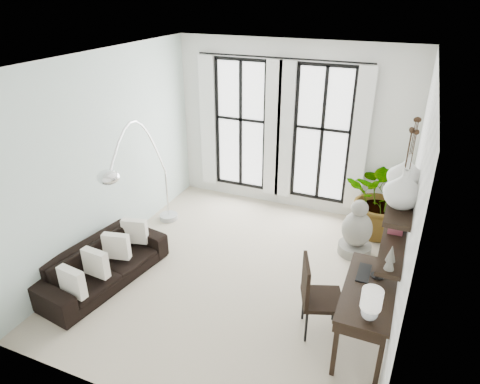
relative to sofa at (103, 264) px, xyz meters
The scene contains 16 objects.
floor 2.05m from the sofa, 27.65° to the left, with size 5.00×5.00×0.00m, color beige.
ceiling 3.54m from the sofa, 27.65° to the left, with size 5.00×5.00×0.00m, color white.
wall_left 1.67m from the sofa, 115.51° to the left, with size 5.00×5.00×0.00m, color silver.
wall_right 4.36m from the sofa, 13.11° to the left, with size 5.00×5.00×0.00m, color white.
wall_back 4.10m from the sofa, 62.40° to the left, with size 4.50×4.50×0.00m, color white.
windows 3.94m from the sofa, 64.62° to the left, with size 3.26×0.13×2.65m.
wall_shelves 4.17m from the sofa, ahead, with size 0.25×1.30×0.60m.
sofa is the anchor object (origin of this frame).
throw_pillows 0.23m from the sofa, ahead, with size 0.40×1.52×0.40m.
plant 4.73m from the sofa, 39.16° to the left, with size 1.32×1.14×1.47m, color #2D7228.
desk 3.78m from the sofa, ahead, with size 0.59×1.40×1.22m.
desk_chair 3.15m from the sofa, ahead, with size 0.64×0.64×1.05m.
arc_lamp 1.79m from the sofa, 84.31° to the left, with size 0.72×2.27×2.26m.
buddha 4.00m from the sofa, 33.35° to the left, with size 0.54×0.54×0.98m.
vase_a 4.38m from the sofa, ahead, with size 0.37×0.37×0.38m, color white.
vase_b 4.40m from the sofa, ahead, with size 0.37×0.37×0.38m, color white.
Camera 1 is at (2.09, -4.97, 4.03)m, focal length 32.00 mm.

